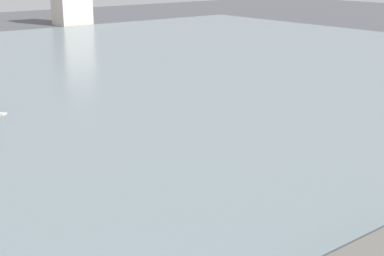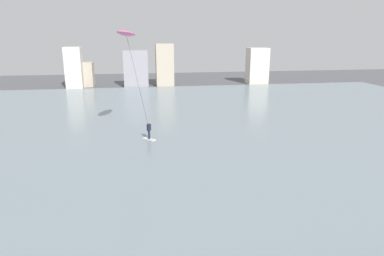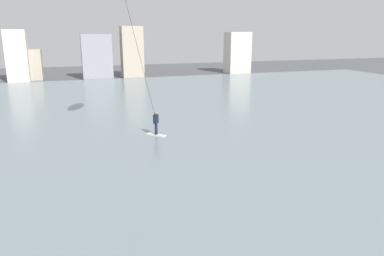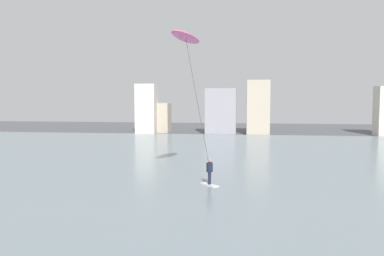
# 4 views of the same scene
# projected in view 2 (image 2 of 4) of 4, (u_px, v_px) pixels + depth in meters

# --- Properties ---
(water_bay) EXTENTS (84.00, 52.00, 0.10)m
(water_bay) POSITION_uv_depth(u_px,v_px,m) (163.00, 122.00, 37.48)
(water_bay) COLOR gray
(water_bay) RESTS_ON ground
(far_shore_buildings) EXTENTS (37.48, 5.36, 7.72)m
(far_shore_buildings) POSITION_uv_depth(u_px,v_px,m) (156.00, 68.00, 63.25)
(far_shore_buildings) COLOR beige
(far_shore_buildings) RESTS_ON ground
(kitesurfer_pink) EXTENTS (3.30, 4.11, 9.70)m
(kitesurfer_pink) POSITION_uv_depth(u_px,v_px,m) (128.00, 40.00, 29.59)
(kitesurfer_pink) COLOR silver
(kitesurfer_pink) RESTS_ON water_bay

